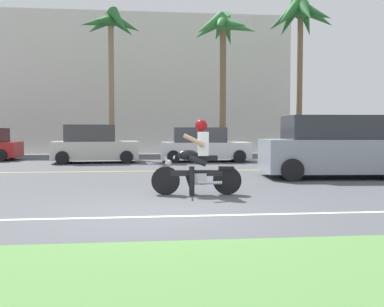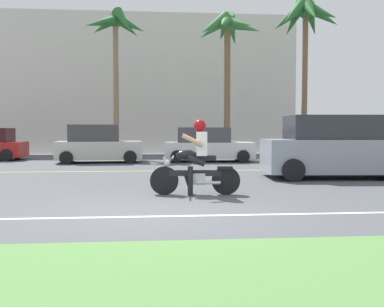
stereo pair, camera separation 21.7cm
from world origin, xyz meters
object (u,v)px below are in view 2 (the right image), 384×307
at_px(palm_tree_0, 227,34).
at_px(palm_tree_1, 306,21).
at_px(motorcyclist, 196,163).
at_px(suv_nearby, 339,148).
at_px(parked_car_2, 207,146).
at_px(parked_car_1, 98,145).
at_px(palm_tree_2, 116,31).

relative_size(palm_tree_0, palm_tree_1, 0.89).
bearing_deg(palm_tree_0, palm_tree_1, 6.19).
distance_m(motorcyclist, palm_tree_0, 14.21).
bearing_deg(suv_nearby, parked_car_2, 114.32).
bearing_deg(palm_tree_1, parked_car_1, -162.19).
xyz_separation_m(palm_tree_0, palm_tree_2, (-5.72, 0.52, 0.13)).
distance_m(parked_car_2, palm_tree_2, 7.96).
distance_m(suv_nearby, palm_tree_2, 13.87).
bearing_deg(parked_car_1, suv_nearby, -40.14).
relative_size(palm_tree_0, palm_tree_2, 0.99).
distance_m(suv_nearby, palm_tree_1, 12.25).
height_order(suv_nearby, palm_tree_0, palm_tree_0).
bearing_deg(motorcyclist, parked_car_1, 109.28).
bearing_deg(parked_car_2, suv_nearby, -65.68).
bearing_deg(parked_car_1, palm_tree_0, 25.12).
xyz_separation_m(suv_nearby, palm_tree_0, (-1.78, 9.69, 5.50)).
distance_m(suv_nearby, parked_car_2, 7.64).
height_order(parked_car_1, palm_tree_1, palm_tree_1).
distance_m(parked_car_1, palm_tree_2, 6.74).
bearing_deg(palm_tree_2, suv_nearby, -53.71).
bearing_deg(palm_tree_2, motorcyclist, -77.65).
height_order(motorcyclist, palm_tree_0, palm_tree_0).
bearing_deg(parked_car_2, palm_tree_2, 143.21).
height_order(suv_nearby, palm_tree_2, palm_tree_2).
bearing_deg(palm_tree_0, parked_car_2, -116.58).
xyz_separation_m(parked_car_2, palm_tree_1, (5.70, 3.20, 6.53)).
bearing_deg(palm_tree_0, suv_nearby, -79.60).
relative_size(suv_nearby, palm_tree_1, 0.54).
bearing_deg(parked_car_2, motorcyclist, -98.31).
xyz_separation_m(parked_car_1, palm_tree_0, (6.24, 2.93, 5.64)).
relative_size(palm_tree_1, palm_tree_2, 1.11).
bearing_deg(palm_tree_2, parked_car_2, -36.79).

